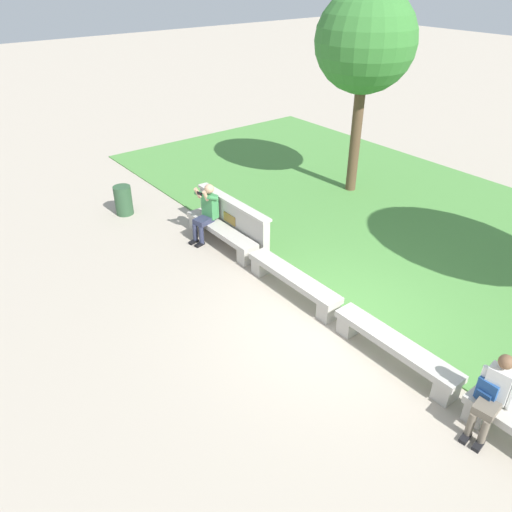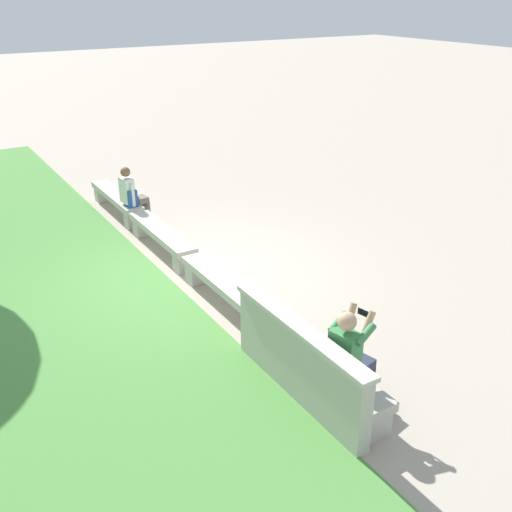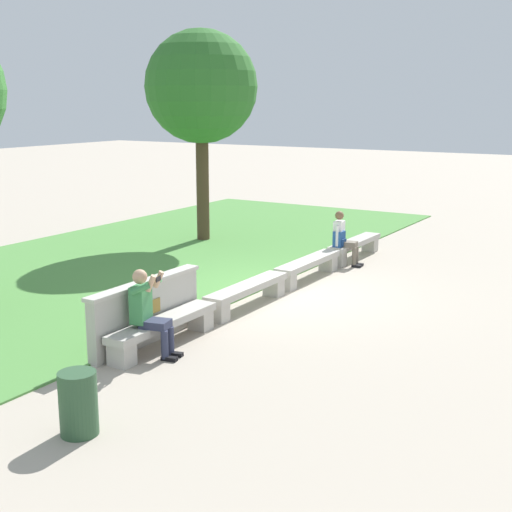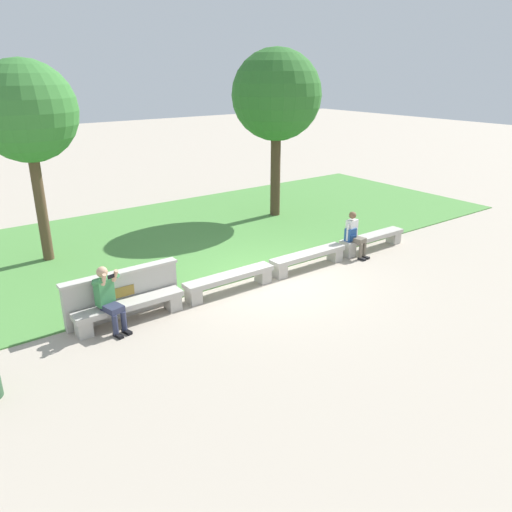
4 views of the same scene
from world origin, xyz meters
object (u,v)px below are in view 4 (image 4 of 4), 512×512
object	(u,v)px
bench_mid	(308,257)
tree_behind_wall	(276,96)
bench_main	(130,308)
bench_near	(230,280)
backpack	(351,235)
bench_far	(372,239)
tree_left_background	(26,113)
person_distant	(355,233)
person_photographer	(108,296)

from	to	relation	value
bench_mid	tree_behind_wall	xyz separation A→B (m)	(2.44, 4.46, 3.75)
bench_main	bench_near	bearing A→B (deg)	0.00
backpack	tree_behind_wall	bearing A→B (deg)	78.53
backpack	bench_far	bearing A→B (deg)	0.71
bench_main	bench_mid	bearing A→B (deg)	0.00
tree_left_background	bench_main	bearing A→B (deg)	-85.54
person_distant	bench_near	bearing A→B (deg)	179.08
person_photographer	bench_near	bearing A→B (deg)	1.49
bench_near	backpack	xyz separation A→B (m)	(3.99, -0.01, 0.32)
backpack	bench_mid	bearing A→B (deg)	179.57
bench_main	bench_near	distance (m)	2.46
bench_main	person_photographer	xyz separation A→B (m)	(-0.45, -0.08, 0.43)
bench_main	bench_far	size ratio (longest dim) A/B	1.00
person_photographer	backpack	distance (m)	6.90
person_distant	tree_behind_wall	size ratio (longest dim) A/B	0.23
bench_mid	tree_behind_wall	bearing A→B (deg)	61.29
bench_near	bench_far	bearing A→B (deg)	0.00
bench_main	tree_behind_wall	bearing A→B (deg)	31.23
bench_main	bench_near	world-z (taller)	same
bench_far	tree_behind_wall	distance (m)	5.83
bench_near	bench_far	xyz separation A→B (m)	(4.91, 0.00, 0.00)
person_photographer	tree_left_background	size ratio (longest dim) A/B	0.26
bench_near	bench_far	world-z (taller)	same
bench_main	person_photographer	distance (m)	0.62
bench_main	bench_far	xyz separation A→B (m)	(7.37, 0.00, 0.00)
bench_far	person_distant	world-z (taller)	person_distant
bench_main	bench_far	bearing A→B (deg)	0.00
person_photographer	backpack	size ratio (longest dim) A/B	3.08
bench_far	backpack	xyz separation A→B (m)	(-0.92, -0.01, 0.32)
bench_mid	person_photographer	bearing A→B (deg)	-179.19
bench_near	person_distant	size ratio (longest dim) A/B	1.83
backpack	bench_main	bearing A→B (deg)	179.90
person_distant	tree_behind_wall	bearing A→B (deg)	79.79
bench_near	person_photographer	size ratio (longest dim) A/B	1.74
bench_far	backpack	distance (m)	0.97
bench_mid	tree_left_background	xyz separation A→B (m)	(-5.28, 4.68, 3.58)
tree_left_background	bench_near	bearing A→B (deg)	-58.90
bench_far	tree_behind_wall	size ratio (longest dim) A/B	0.41
person_distant	backpack	world-z (taller)	person_distant
bench_main	tree_behind_wall	world-z (taller)	tree_behind_wall
person_distant	backpack	distance (m)	0.12
bench_far	bench_mid	bearing A→B (deg)	180.00
backpack	tree_behind_wall	distance (m)	5.71
person_distant	tree_left_background	size ratio (longest dim) A/B	0.24
person_photographer	backpack	bearing A→B (deg)	0.53
bench_near	person_photographer	world-z (taller)	person_photographer
tree_behind_wall	bench_main	bearing A→B (deg)	-148.77
person_distant	tree_left_background	distance (m)	8.97
person_photographer	bench_main	bearing A→B (deg)	9.57
bench_main	person_photographer	bearing A→B (deg)	-170.43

